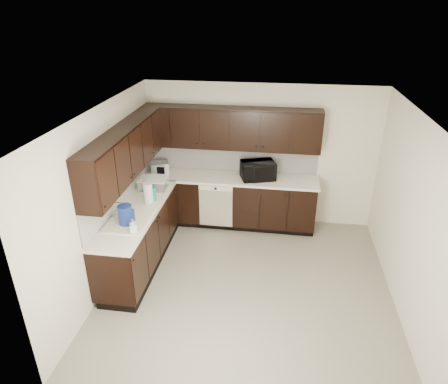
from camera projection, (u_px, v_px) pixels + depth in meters
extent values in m
plane|color=gray|center=(248.00, 285.00, 5.76)|extent=(4.00, 4.00, 0.00)
plane|color=white|center=(253.00, 114.00, 4.68)|extent=(4.00, 4.00, 0.00)
cube|color=beige|center=(260.00, 155.00, 7.00)|extent=(4.00, 0.02, 2.50)
cube|color=beige|center=(105.00, 198.00, 5.48)|extent=(0.02, 4.00, 2.50)
cube|color=beige|center=(411.00, 219.00, 4.96)|extent=(0.02, 4.00, 2.50)
cube|color=beige|center=(230.00, 316.00, 3.44)|extent=(4.00, 0.02, 2.50)
cube|color=black|center=(229.00, 202.00, 7.15)|extent=(3.00, 0.60, 0.90)
cube|color=black|center=(139.00, 238.00, 6.06)|extent=(0.60, 2.20, 0.90)
cube|color=black|center=(230.00, 220.00, 7.35)|extent=(3.00, 0.54, 0.10)
cube|color=black|center=(143.00, 260.00, 6.23)|extent=(0.54, 2.20, 0.10)
cube|color=white|center=(230.00, 178.00, 6.95)|extent=(3.03, 0.63, 0.04)
cube|color=white|center=(136.00, 211.00, 5.85)|extent=(0.63, 2.23, 0.04)
cube|color=white|center=(232.00, 158.00, 7.09)|extent=(3.00, 0.02, 0.48)
cube|color=white|center=(123.00, 185.00, 6.05)|extent=(0.02, 2.80, 0.48)
cube|color=black|center=(231.00, 128.00, 6.70)|extent=(3.00, 0.33, 0.70)
cube|color=black|center=(124.00, 152.00, 5.62)|extent=(0.33, 2.47, 0.70)
cube|color=beige|center=(216.00, 206.00, 6.89)|extent=(0.58, 0.02, 0.78)
cube|color=beige|center=(216.00, 188.00, 6.74)|extent=(0.58, 0.03, 0.08)
cylinder|color=black|center=(215.00, 189.00, 6.73)|extent=(0.04, 0.02, 0.04)
cube|color=beige|center=(130.00, 219.00, 5.57)|extent=(0.54, 0.82, 0.03)
cube|color=beige|center=(125.00, 232.00, 5.43)|extent=(0.42, 0.34, 0.16)
cube|color=beige|center=(135.00, 218.00, 5.79)|extent=(0.42, 0.34, 0.16)
cylinder|color=silver|center=(114.00, 210.00, 5.55)|extent=(0.03, 0.03, 0.26)
cylinder|color=silver|center=(116.00, 203.00, 5.49)|extent=(0.14, 0.02, 0.02)
cylinder|color=#B2B2B7|center=(125.00, 230.00, 5.42)|extent=(0.20, 0.20, 0.10)
imported|color=black|center=(258.00, 170.00, 6.79)|extent=(0.65, 0.54, 0.31)
imported|color=gray|center=(133.00, 226.00, 5.22)|extent=(0.12, 0.12, 0.20)
imported|color=gray|center=(141.00, 182.00, 6.46)|extent=(0.11, 0.11, 0.21)
cube|color=#AEAEB0|center=(160.00, 168.00, 7.05)|extent=(0.37, 0.32, 0.19)
cube|color=silver|center=(153.00, 184.00, 6.47)|extent=(0.45, 0.35, 0.17)
cylinder|color=navy|center=(125.00, 215.00, 5.38)|extent=(0.25, 0.25, 0.29)
cylinder|color=#0C8782|center=(153.00, 194.00, 6.07)|extent=(0.11, 0.11, 0.21)
cylinder|color=silver|center=(148.00, 193.00, 6.01)|extent=(0.15, 0.15, 0.30)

